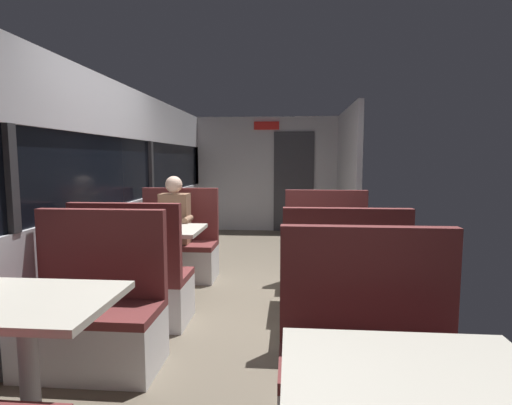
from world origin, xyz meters
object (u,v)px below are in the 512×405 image
(bench_mid_window_facing_entry, at_px, (178,252))
(dining_table_rear_aisle, at_px, (334,245))
(bench_rear_aisle_facing_entry, at_px, (326,258))
(dining_table_near_window, at_px, (26,317))
(seated_passenger, at_px, (176,236))
(bench_near_window_facing_entry, at_px, (93,321))
(dining_table_mid_window, at_px, (159,238))
(bench_mid_window_facing_end, at_px, (134,287))
(bench_rear_aisle_facing_end, at_px, (342,301))
(coffee_cup_primary, at_px, (148,221))
(bench_front_aisle_facing_entry, at_px, (371,379))
(dining_table_front_aisle, at_px, (415,404))

(bench_mid_window_facing_entry, height_order, dining_table_rear_aisle, bench_mid_window_facing_entry)
(bench_mid_window_facing_entry, height_order, bench_rear_aisle_facing_entry, same)
(dining_table_near_window, relative_size, seated_passenger, 0.71)
(bench_near_window_facing_entry, xyz_separation_m, dining_table_mid_window, (0.00, 1.45, 0.31))
(bench_mid_window_facing_end, xyz_separation_m, bench_rear_aisle_facing_end, (1.79, -0.20, 0.00))
(dining_table_mid_window, bearing_deg, bench_rear_aisle_facing_entry, 15.59)
(bench_mid_window_facing_entry, xyz_separation_m, bench_rear_aisle_facing_end, (1.79, -1.60, 0.00))
(dining_table_near_window, bearing_deg, coffee_cup_primary, 94.11)
(bench_rear_aisle_facing_end, distance_m, bench_rear_aisle_facing_entry, 1.40)
(bench_mid_window_facing_entry, bearing_deg, bench_rear_aisle_facing_end, -41.77)
(dining_table_mid_window, distance_m, bench_rear_aisle_facing_entry, 1.88)
(dining_table_mid_window, height_order, bench_front_aisle_facing_entry, bench_front_aisle_facing_entry)
(bench_rear_aisle_facing_end, bearing_deg, bench_mid_window_facing_end, 173.62)
(bench_near_window_facing_entry, relative_size, bench_rear_aisle_facing_end, 1.00)
(bench_mid_window_facing_end, distance_m, bench_mid_window_facing_entry, 1.40)
(bench_near_window_facing_entry, bearing_deg, dining_table_rear_aisle, 35.01)
(bench_mid_window_facing_entry, relative_size, bench_rear_aisle_facing_entry, 1.00)
(bench_near_window_facing_entry, relative_size, dining_table_rear_aisle, 1.22)
(dining_table_front_aisle, distance_m, bench_rear_aisle_facing_entry, 3.27)
(bench_front_aisle_facing_entry, bearing_deg, dining_table_near_window, -176.82)
(bench_rear_aisle_facing_end, xyz_separation_m, coffee_cup_primary, (-1.96, 1.06, 0.46))
(dining_table_rear_aisle, bearing_deg, dining_table_near_window, -132.50)
(bench_mid_window_facing_entry, xyz_separation_m, bench_front_aisle_facing_entry, (1.79, -2.75, 0.00))
(bench_rear_aisle_facing_end, bearing_deg, dining_table_mid_window, 153.32)
(dining_table_mid_window, bearing_deg, bench_mid_window_facing_entry, 90.00)
(dining_table_front_aisle, bearing_deg, dining_table_near_window, 161.47)
(bench_mid_window_facing_end, xyz_separation_m, seated_passenger, (0.00, 1.33, 0.21))
(dining_table_near_window, distance_m, seated_passenger, 2.78)
(bench_rear_aisle_facing_entry, xyz_separation_m, coffee_cup_primary, (-1.96, -0.34, 0.46))
(dining_table_near_window, xyz_separation_m, dining_table_front_aisle, (1.79, -0.60, 0.00))
(bench_mid_window_facing_entry, bearing_deg, bench_mid_window_facing_end, -90.00)
(bench_rear_aisle_facing_end, height_order, coffee_cup_primary, bench_rear_aisle_facing_end)
(dining_table_rear_aisle, bearing_deg, dining_table_mid_window, 173.62)
(bench_front_aisle_facing_entry, height_order, bench_rear_aisle_facing_end, same)
(dining_table_front_aisle, bearing_deg, bench_front_aisle_facing_entry, 90.00)
(dining_table_rear_aisle, height_order, bench_rear_aisle_facing_end, bench_rear_aisle_facing_end)
(bench_mid_window_facing_entry, xyz_separation_m, coffee_cup_primary, (-0.17, -0.54, 0.46))
(dining_table_front_aisle, bearing_deg, bench_rear_aisle_facing_end, 90.00)
(bench_mid_window_facing_end, distance_m, seated_passenger, 1.34)
(bench_near_window_facing_entry, bearing_deg, dining_table_front_aisle, -35.98)
(bench_mid_window_facing_entry, distance_m, coffee_cup_primary, 0.73)
(dining_table_near_window, bearing_deg, dining_table_front_aisle, -18.53)
(bench_mid_window_facing_entry, relative_size, bench_rear_aisle_facing_end, 1.00)
(dining_table_near_window, relative_size, bench_mid_window_facing_entry, 0.82)
(dining_table_near_window, bearing_deg, bench_front_aisle_facing_entry, 3.18)
(dining_table_front_aisle, bearing_deg, bench_rear_aisle_facing_entry, 90.00)
(dining_table_rear_aisle, bearing_deg, bench_rear_aisle_facing_end, -90.00)
(bench_rear_aisle_facing_entry, bearing_deg, bench_mid_window_facing_end, -146.19)
(dining_table_mid_window, distance_m, dining_table_front_aisle, 3.28)
(bench_mid_window_facing_end, distance_m, coffee_cup_primary, 0.99)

